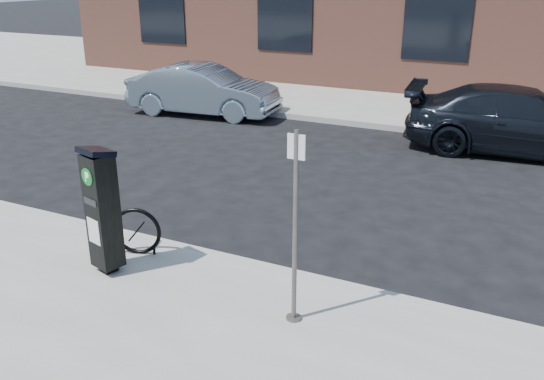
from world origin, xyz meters
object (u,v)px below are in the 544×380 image
Objects in this scene: parking_kiosk at (102,209)px; bike_rack at (137,231)px; car_dark at (521,121)px; car_silver at (203,90)px; sign_pole at (295,231)px.

bike_rack is at bearing 101.78° from parking_kiosk.
bike_rack is 9.01m from car_dark.
bike_rack is 8.81m from car_silver.
car_silver is 8.25m from car_dark.
bike_rack is 0.16× the size of car_silver.
sign_pole is (2.63, 0.04, 0.22)m from parking_kiosk.
car_silver is 0.84× the size of car_dark.
parking_kiosk is 0.40× the size of car_silver.
sign_pole reaches higher than bike_rack.
bike_rack is (0.04, 0.56, -0.54)m from parking_kiosk.
car_silver is at bearing 84.44° from car_dark.
bike_rack is (-2.60, 0.53, -0.76)m from sign_pole.
car_dark is at bearing 78.18° from parking_kiosk.
bike_rack is at bearing 145.66° from car_dark.
car_silver is (-3.91, 7.89, 0.21)m from bike_rack.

